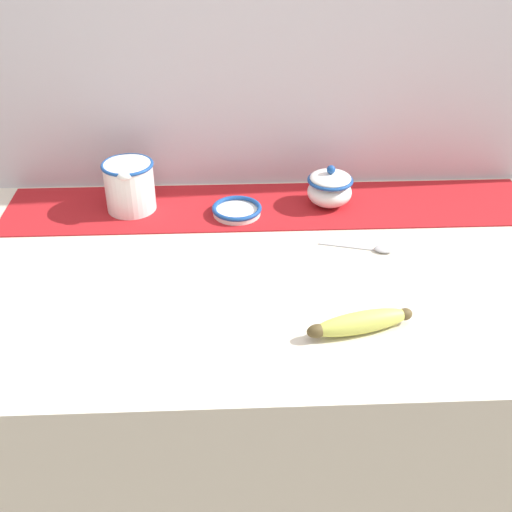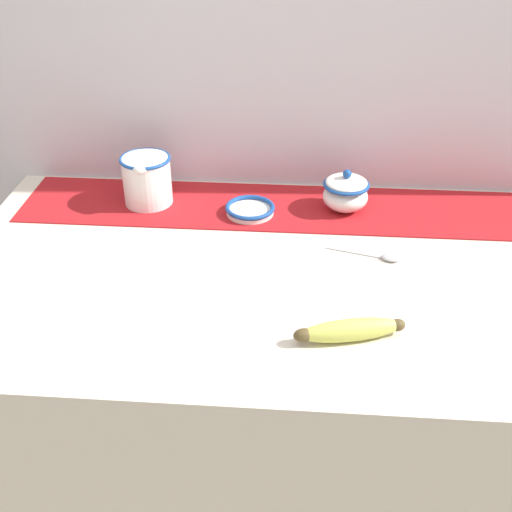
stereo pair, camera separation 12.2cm
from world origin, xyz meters
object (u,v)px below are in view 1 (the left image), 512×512
Objects in this scene: sugar_bowl at (330,188)px; banana at (361,323)px; small_dish at (237,210)px; cream_pitcher at (130,184)px; spoon at (379,249)px.

sugar_bowl is 0.46m from banana.
banana is (0.21, -0.42, 0.01)m from small_dish.
spoon is at bearing -20.85° from cream_pitcher.
cream_pitcher is 0.64m from banana.
small_dish is 0.74× the size of spoon.
banana is at bearing -45.94° from cream_pitcher.
small_dish is at bearing 165.75° from spoon.
spoon is (0.09, 0.26, -0.02)m from banana.
sugar_bowl is at bearing -0.15° from cream_pitcher.
cream_pitcher reaches higher than small_dish.
cream_pitcher is 0.25m from small_dish.
sugar_bowl is 0.93× the size of small_dish.
sugar_bowl is (0.46, -0.00, -0.02)m from cream_pitcher.
spoon is (0.29, -0.17, -0.01)m from small_dish.
sugar_bowl reaches higher than spoon.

